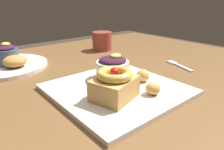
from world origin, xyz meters
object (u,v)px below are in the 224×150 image
back_ramekin (5,54)px  back_pastry (15,61)px  back_plate (5,66)px  coffee_mug (102,41)px  fritter_middle (143,75)px  fork (178,65)px  berry_ramekin (113,68)px  front_plate (117,89)px  fritter_front (153,88)px  cake_slice (115,85)px

back_ramekin → back_pastry: back_ramekin is taller
back_plate → coffee_mug: (0.41, -0.01, 0.03)m
fritter_middle → fork: size_ratio=0.30×
back_ramekin → coffee_mug: back_ramekin is taller
fork → back_plate: bearing=70.7°
back_pastry → coffee_mug: size_ratio=0.86×
berry_ramekin → back_ramekin: (-0.19, 0.35, 0.00)m
front_plate → berry_ramekin: berry_ramekin is taller
fritter_front → back_pastry: size_ratio=0.49×
berry_ramekin → back_plate: (-0.20, 0.34, -0.04)m
fritter_middle → fork: fritter_middle is taller
fritter_middle → coffee_mug: size_ratio=0.42×
front_plate → fritter_front: fritter_front is taller
berry_ramekin → cake_slice: bearing=-128.1°
fritter_front → coffee_mug: bearing=66.4°
back_plate → back_pastry: 0.06m
back_pastry → front_plate: bearing=-66.6°
back_ramekin → back_plate: bearing=-124.0°
front_plate → fritter_middle: size_ratio=8.34×
front_plate → fritter_front: 0.10m
cake_slice → back_ramekin: bearing=104.6°
fritter_middle → back_pastry: bearing=122.7°
fritter_middle → back_plate: bearing=121.5°
back_pastry → fork: size_ratio=0.61×
berry_ramekin → fritter_middle: 0.09m
back_ramekin → coffee_mug: 0.40m
berry_ramekin → fork: size_ratio=0.74×
front_plate → fritter_front: size_ratio=8.32×
berry_ramekin → fritter_middle: berry_ramekin is taller
front_plate → cake_slice: 0.07m
cake_slice → berry_ramekin: bearing=51.9°
berry_ramekin → coffee_mug: berry_ramekin is taller
front_plate → back_ramekin: 0.44m
fritter_front → back_ramekin: (-0.20, 0.49, 0.02)m
cake_slice → fork: bearing=10.2°
front_plate → back_pastry: (-0.15, 0.34, 0.02)m
cake_slice → fritter_front: bearing=-27.2°
back_plate → coffee_mug: size_ratio=3.21×
front_plate → fork: (0.31, 0.02, -0.00)m
front_plate → cake_slice: cake_slice is taller
fritter_front → back_plate: 0.52m
cake_slice → coffee_mug: bearing=55.8°
back_ramekin → fork: size_ratio=0.70×
fritter_middle → back_plate: size_ratio=0.13×
front_plate → coffee_mug: (0.24, 0.38, 0.03)m
back_plate → berry_ramekin: bearing=-59.2°
fritter_middle → back_pastry: size_ratio=0.49×
cake_slice → berry_ramekin: (0.08, 0.10, -0.00)m
back_ramekin → cake_slice: bearing=-75.4°
fritter_middle → fork: 0.23m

